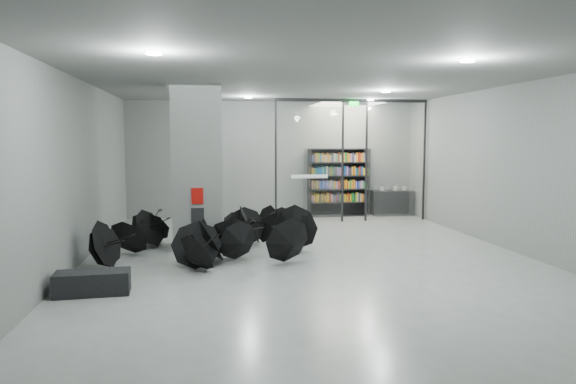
{
  "coord_description": "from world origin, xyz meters",
  "views": [
    {
      "loc": [
        -2.2,
        -11.26,
        2.67
      ],
      "look_at": [
        -0.3,
        1.5,
        1.4
      ],
      "focal_mm": 32.91,
      "sensor_mm": 36.0,
      "label": 1
    }
  ],
  "objects": [
    {
      "name": "umbrella_cluster",
      "position": [
        -2.01,
        1.05,
        0.3
      ],
      "size": [
        5.54,
        4.47,
        1.3
      ],
      "color": "black",
      "rests_on": "ground"
    },
    {
      "name": "shop_counter",
      "position": [
        4.23,
        6.67,
        0.44
      ],
      "size": [
        1.48,
        0.64,
        0.88
      ],
      "primitive_type": "cube",
      "rotation": [
        0.0,
        0.0,
        -0.03
      ],
      "color": "black",
      "rests_on": "ground"
    },
    {
      "name": "room",
      "position": [
        0.0,
        0.0,
        2.84
      ],
      "size": [
        14.0,
        14.02,
        4.01
      ],
      "color": "gray",
      "rests_on": "ground"
    },
    {
      "name": "exit_sign",
      "position": [
        2.4,
        5.3,
        3.82
      ],
      "size": [
        0.3,
        0.06,
        0.15
      ],
      "primitive_type": "cube",
      "color": "#0CE533",
      "rests_on": "room"
    },
    {
      "name": "glass_partition",
      "position": [
        2.39,
        5.5,
        2.18
      ],
      "size": [
        5.06,
        0.08,
        4.0
      ],
      "color": "silver",
      "rests_on": "ground"
    },
    {
      "name": "bookshelf",
      "position": [
        2.29,
        6.75,
        1.19
      ],
      "size": [
        2.17,
        0.46,
        2.38
      ],
      "primitive_type": null,
      "rotation": [
        0.0,
        0.0,
        0.01
      ],
      "color": "black",
      "rests_on": "ground"
    },
    {
      "name": "info_panel",
      "position": [
        -2.5,
        1.38,
        0.85
      ],
      "size": [
        0.3,
        0.03,
        0.42
      ],
      "primitive_type": "cube",
      "color": "black",
      "rests_on": "column"
    },
    {
      "name": "column",
      "position": [
        -2.5,
        2.0,
        2.0
      ],
      "size": [
        1.2,
        1.2,
        4.0
      ],
      "primitive_type": "cube",
      "color": "slate",
      "rests_on": "ground"
    },
    {
      "name": "bench",
      "position": [
        -4.25,
        -1.9,
        0.2
      ],
      "size": [
        1.29,
        0.62,
        0.4
      ],
      "primitive_type": "cube",
      "rotation": [
        0.0,
        0.0,
        0.07
      ],
      "color": "black",
      "rests_on": "ground"
    },
    {
      "name": "fire_cabinet",
      "position": [
        -2.5,
        1.38,
        1.35
      ],
      "size": [
        0.28,
        0.04,
        0.38
      ],
      "primitive_type": "cube",
      "color": "#A50A07",
      "rests_on": "column"
    }
  ]
}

